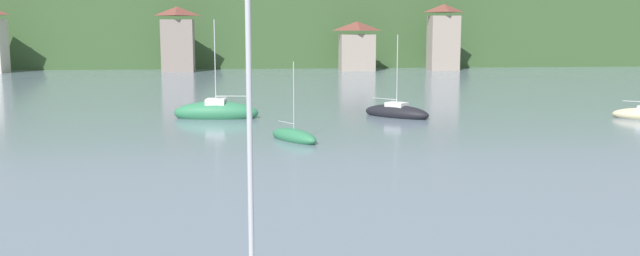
% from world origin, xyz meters
% --- Properties ---
extents(wooded_hillside, '(352.00, 72.95, 27.83)m').
position_xyz_m(wooded_hillside, '(21.70, 177.64, 6.07)').
color(wooded_hillside, '#38562D').
rests_on(wooded_hillside, ground_plane).
extents(shore_building_westcentral, '(5.12, 4.23, 10.09)m').
position_xyz_m(shore_building_westcentral, '(-14.13, 130.38, 4.90)').
color(shore_building_westcentral, gray).
rests_on(shore_building_westcentral, ground_plane).
extents(shore_building_central, '(5.71, 4.34, 7.83)m').
position_xyz_m(shore_building_central, '(14.13, 130.44, 3.80)').
color(shore_building_central, gray).
rests_on(shore_building_central, ground_plane).
extents(shore_building_eastcentral, '(4.85, 3.94, 10.61)m').
position_xyz_m(shore_building_eastcentral, '(28.27, 130.25, 5.16)').
color(shore_building_eastcentral, gray).
rests_on(shore_building_eastcentral, ground_plane).
extents(sailboat_far_0, '(3.35, 4.40, 5.08)m').
position_xyz_m(sailboat_far_0, '(-0.30, 62.52, 0.23)').
color(sailboat_far_0, '#2D754C').
rests_on(sailboat_far_0, ground_plane).
extents(sailboat_far_7, '(6.64, 2.88, 7.92)m').
position_xyz_m(sailboat_far_7, '(-5.52, 73.55, 0.44)').
color(sailboat_far_7, '#2D754C').
rests_on(sailboat_far_7, ground_plane).
extents(sailboat_far_11, '(5.34, 5.32, 6.64)m').
position_xyz_m(sailboat_far_11, '(8.28, 72.84, 0.33)').
color(sailboat_far_11, black).
rests_on(sailboat_far_11, ground_plane).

